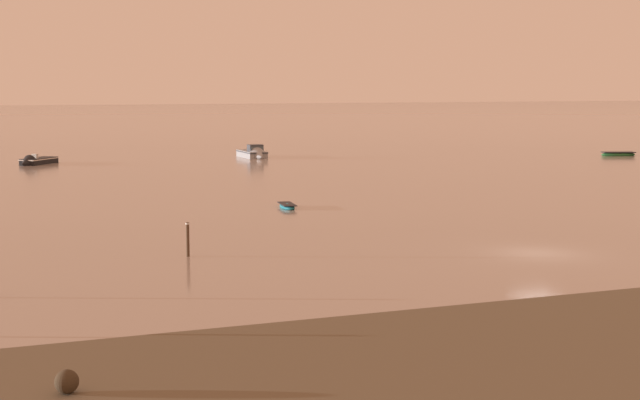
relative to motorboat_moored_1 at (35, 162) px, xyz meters
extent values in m
plane|color=gray|center=(21.93, -69.09, -0.27)|extent=(800.00, 800.00, 0.00)
sphere|color=#372A1C|center=(-4.50, -84.08, 0.21)|extent=(0.72, 0.72, 0.72)
cube|color=black|center=(0.54, 0.68, -0.03)|extent=(4.60, 5.05, 0.96)
cone|color=black|center=(-1.04, -1.30, -0.03)|extent=(2.44, 2.38, 1.92)
cube|color=silver|center=(0.51, 0.64, 0.33)|extent=(4.70, 5.16, 0.11)
cube|color=silver|center=(0.08, 0.10, 0.71)|extent=(0.76, 0.73, 0.53)
cube|color=black|center=(2.02, 2.53, 0.11)|extent=(0.48, 0.47, 0.68)
ellipsoid|color=#23602D|center=(72.09, -13.09, -0.11)|extent=(4.77, 2.79, 0.71)
cube|color=black|center=(72.09, -13.09, 0.19)|extent=(4.42, 2.66, 0.10)
cube|color=black|center=(72.09, -13.09, 0.09)|extent=(0.68, 1.41, 0.07)
ellipsoid|color=#197084|center=(15.18, -46.36, -0.17)|extent=(1.32, 3.00, 0.46)
cube|color=black|center=(15.18, -46.36, 0.03)|extent=(1.27, 2.76, 0.06)
cube|color=black|center=(15.18, -46.36, -0.04)|extent=(0.91, 0.28, 0.05)
cube|color=gray|center=(26.69, 1.52, 0.01)|extent=(2.54, 5.75, 1.12)
cone|color=gray|center=(26.79, -1.45, 0.01)|extent=(2.30, 1.85, 2.24)
cube|color=#33383F|center=(26.69, 1.45, 0.43)|extent=(2.59, 5.88, 0.12)
cube|color=#33383F|center=(26.73, 0.16, 1.00)|extent=(1.81, 1.42, 0.87)
cube|color=#384751|center=(26.76, -0.52, 1.06)|extent=(1.71, 0.36, 0.69)
cube|color=black|center=(26.60, 4.29, 0.18)|extent=(0.46, 0.36, 0.79)
cylinder|color=#463323|center=(3.85, -63.13, 0.55)|extent=(0.18, 0.18, 2.05)
cylinder|color=silver|center=(3.85, -63.13, 1.52)|extent=(0.22, 0.22, 0.08)
camera|label=1|loc=(-6.84, -111.28, 8.90)|focal=51.73mm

